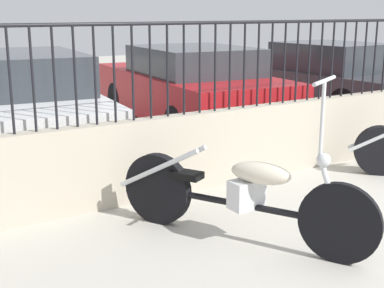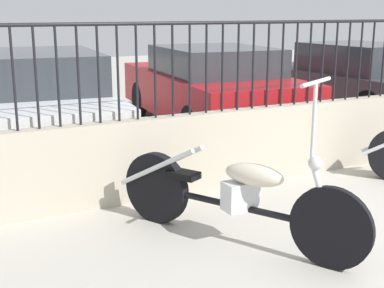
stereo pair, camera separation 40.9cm
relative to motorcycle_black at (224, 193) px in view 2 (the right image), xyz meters
The scene contains 6 objects.
low_wall 2.40m from the motorcycle_black, 31.50° to the left, with size 9.87×0.18×0.84m.
fence_railing 2.62m from the motorcycle_black, 31.50° to the left, with size 9.87×0.04×0.95m.
motorcycle_black is the anchor object (origin of this frame).
car_white 3.90m from the motorcycle_black, 102.02° to the left, with size 2.31×4.67×1.38m.
car_red 4.47m from the motorcycle_black, 62.75° to the left, with size 2.16×4.37×1.34m.
car_dark_grey 6.48m from the motorcycle_black, 37.76° to the left, with size 1.89×4.03×1.31m.
Camera 2 is at (-4.21, -1.86, 1.90)m, focal length 50.00 mm.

